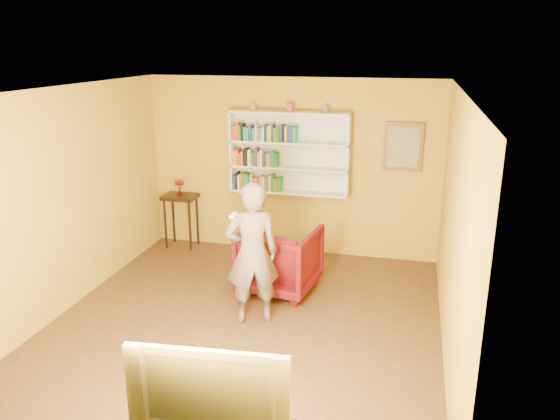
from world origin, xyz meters
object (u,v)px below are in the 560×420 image
object	(u,v)px
ruby_lustre	(179,184)
television	(212,383)
console_table	(181,204)
armchair	(280,259)
bookshelf	(290,153)
person	(252,254)

from	to	relation	value
ruby_lustre	television	distance (m)	5.03
console_table	armchair	world-z (taller)	armchair
console_table	bookshelf	bearing A→B (deg)	5.19
armchair	television	xyz separation A→B (m)	(0.30, -3.28, 0.35)
bookshelf	console_table	size ratio (longest dim) A/B	2.09
bookshelf	person	size ratio (longest dim) A/B	1.06
console_table	person	bearing A→B (deg)	-49.22
armchair	ruby_lustre	bearing A→B (deg)	-23.90
console_table	ruby_lustre	distance (m)	0.32
armchair	television	bearing A→B (deg)	103.56
console_table	television	bearing A→B (deg)	-63.62
person	armchair	bearing A→B (deg)	-121.13
ruby_lustre	person	size ratio (longest dim) A/B	0.14
ruby_lustre	television	bearing A→B (deg)	-63.62
ruby_lustre	armchair	size ratio (longest dim) A/B	0.25
console_table	armchair	size ratio (longest dim) A/B	0.89
bookshelf	console_table	bearing A→B (deg)	-174.81
bookshelf	ruby_lustre	size ratio (longest dim) A/B	7.48
television	bookshelf	bearing A→B (deg)	90.90
ruby_lustre	person	world-z (taller)	person
ruby_lustre	television	xyz separation A→B (m)	(2.23, -4.50, -0.24)
bookshelf	armchair	world-z (taller)	bookshelf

